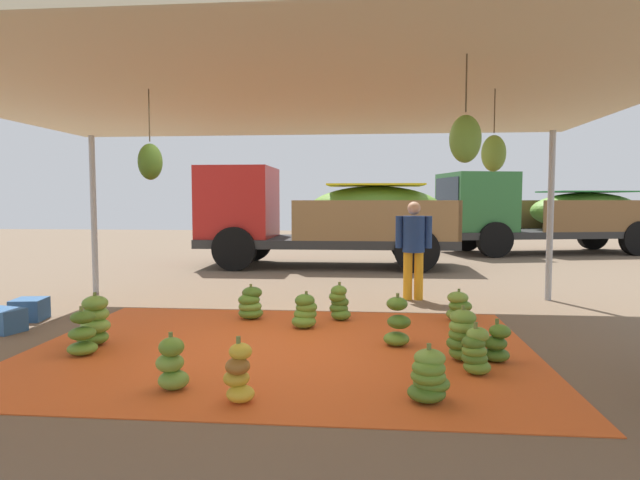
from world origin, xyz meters
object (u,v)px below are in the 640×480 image
banana_bunch_0 (397,324)px  banana_bunch_5 (239,374)px  banana_bunch_1 (82,335)px  crate_1 (30,309)px  banana_bunch_6 (339,304)px  banana_bunch_4 (497,344)px  banana_bunch_9 (463,336)px  banana_bunch_10 (475,352)px  banana_bunch_2 (250,304)px  cargo_truck_far (542,213)px  banana_bunch_3 (429,377)px  worker_0 (414,243)px  banana_bunch_7 (459,307)px  cargo_truck_main (321,215)px  banana_bunch_8 (172,365)px  crate_0 (1,320)px  banana_bunch_11 (94,322)px  banana_bunch_12 (305,312)px

banana_bunch_0 → banana_bunch_5: 2.25m
banana_bunch_0 → banana_bunch_5: (-1.33, -1.82, -0.03)m
banana_bunch_1 → crate_1: size_ratio=1.22×
banana_bunch_0 → banana_bunch_6: size_ratio=1.14×
banana_bunch_5 → crate_1: banana_bunch_5 is taller
banana_bunch_4 → banana_bunch_9: size_ratio=0.78×
banana_bunch_10 → banana_bunch_2: bearing=140.5°
banana_bunch_6 → cargo_truck_far: bearing=60.8°
banana_bunch_1 → banana_bunch_2: size_ratio=1.07×
banana_bunch_3 → banana_bunch_9: bearing=68.9°
banana_bunch_10 → worker_0: worker_0 is taller
banana_bunch_3 → banana_bunch_7: (0.71, 3.04, -0.02)m
banana_bunch_5 → cargo_truck_far: (6.15, 12.98, 0.99)m
cargo_truck_main → worker_0: (1.89, -4.35, -0.32)m
banana_bunch_4 → banana_bunch_5: 2.62m
worker_0 → banana_bunch_8: bearing=-117.6°
banana_bunch_3 → crate_0: 5.31m
banana_bunch_2 → banana_bunch_11: 2.05m
banana_bunch_1 → crate_0: size_ratio=0.98×
banana_bunch_0 → banana_bunch_11: size_ratio=0.99×
banana_bunch_11 → worker_0: (3.71, 3.18, 0.66)m
banana_bunch_3 → banana_bunch_5: (-1.50, -0.14, 0.02)m
cargo_truck_main → cargo_truck_far: (6.33, 3.91, -0.02)m
banana_bunch_8 → banana_bunch_9: (2.59, 1.10, 0.03)m
cargo_truck_far → banana_bunch_2: bearing=-124.0°
worker_0 → crate_0: 5.87m
banana_bunch_5 → banana_bunch_9: size_ratio=0.94×
banana_bunch_9 → banana_bunch_11: banana_bunch_11 is taller
banana_bunch_10 → cargo_truck_far: cargo_truck_far is taller
banana_bunch_0 → banana_bunch_10: banana_bunch_0 is taller
crate_0 → banana_bunch_2: bearing=18.7°
banana_bunch_2 → banana_bunch_7: bearing=3.4°
banana_bunch_6 → banana_bunch_4: bearing=-46.9°
banana_bunch_0 → banana_bunch_12: size_ratio=1.26×
banana_bunch_5 → banana_bunch_6: bearing=78.6°
crate_0 → banana_bunch_1: bearing=-30.2°
banana_bunch_3 → worker_0: size_ratio=0.29×
banana_bunch_5 → banana_bunch_11: 2.52m
banana_bunch_0 → cargo_truck_far: size_ratio=0.09×
banana_bunch_3 → cargo_truck_far: size_ratio=0.07×
banana_bunch_6 → banana_bunch_8: (-1.25, -2.84, -0.01)m
cargo_truck_far → crate_0: size_ratio=13.12×
banana_bunch_1 → banana_bunch_5: 2.25m
banana_bunch_9 → banana_bunch_11: (-3.95, 0.21, 0.02)m
banana_bunch_4 → banana_bunch_6: bearing=133.1°
banana_bunch_2 → banana_bunch_11: size_ratio=0.80×
banana_bunch_1 → banana_bunch_5: (1.93, -1.16, 0.01)m
cargo_truck_far → crate_0: bearing=-131.3°
banana_bunch_6 → banana_bunch_8: bearing=-113.7°
banana_bunch_0 → banana_bunch_11: (-3.33, -0.28, 0.01)m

